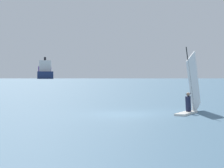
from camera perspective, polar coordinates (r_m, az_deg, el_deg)
name	(u,v)px	position (r m, az deg, el deg)	size (l,w,h in m)	color
ground_plane	(124,114)	(20.67, 2.01, -4.99)	(4000.00, 4000.00, 0.00)	#476B84
windsurfer	(191,95)	(21.97, 12.76, -1.80)	(3.35, 3.33, 4.25)	white
cargo_ship	(44,74)	(715.55, -11.01, 1.65)	(40.91, 203.39, 39.13)	navy
distant_headland	(48,73)	(1414.08, -10.41, 1.76)	(969.64, 272.32, 40.17)	#756B56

